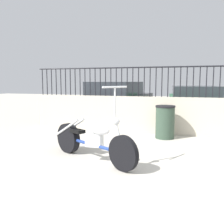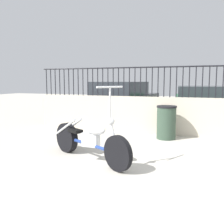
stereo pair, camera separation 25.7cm
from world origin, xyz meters
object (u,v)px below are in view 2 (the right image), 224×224
Objects in this scene: car_dark_grey at (122,99)px; car_green at (200,102)px; trash_bin at (166,122)px; motorcycle_blue at (86,139)px.

car_dark_grey is 1.06× the size of car_green.
car_dark_grey is (-2.14, 3.13, 0.28)m from trash_bin.
car_dark_grey is at bearing 124.39° from trash_bin.
car_dark_grey is at bearing 94.60° from car_green.
trash_bin is 3.80m from car_dark_grey.
motorcycle_blue is at bearing 157.00° from car_green.
car_dark_grey is at bearing 128.95° from motorcycle_blue.
car_green is (0.70, 3.62, 0.23)m from trash_bin.
trash_bin is 3.70m from car_green.
motorcycle_blue reaches higher than trash_bin.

